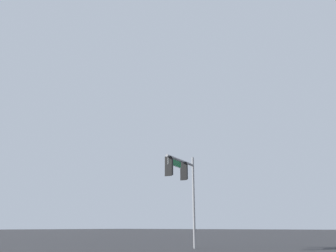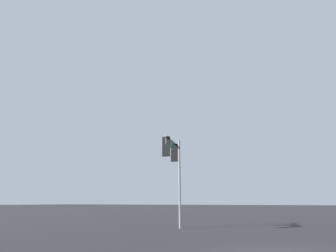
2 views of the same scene
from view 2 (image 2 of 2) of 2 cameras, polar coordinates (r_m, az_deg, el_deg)
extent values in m
cylinder|color=gray|center=(20.26, 2.53, -12.17)|extent=(0.17, 0.17, 6.51)
cylinder|color=gray|center=(18.66, 1.07, -3.58)|extent=(4.09, 0.75, 0.17)
cube|color=black|center=(18.93, 1.39, -5.83)|extent=(0.10, 0.52, 1.30)
cube|color=black|center=(19.12, 1.52, -5.93)|extent=(0.40, 0.37, 1.10)
cylinder|color=black|center=(19.23, 1.51, -4.14)|extent=(0.04, 0.04, 0.12)
cylinder|color=#340503|center=(19.37, 1.65, -5.07)|extent=(0.06, 0.22, 0.22)
cylinder|color=#392D05|center=(19.31, 1.66, -6.03)|extent=(0.06, 0.22, 0.22)
cylinder|color=green|center=(19.25, 1.67, -7.00)|extent=(0.06, 0.22, 0.22)
cube|color=black|center=(16.79, -0.41, -4.48)|extent=(0.10, 0.52, 1.30)
cube|color=black|center=(16.97, -0.25, -4.61)|extent=(0.40, 0.37, 1.10)
cylinder|color=black|center=(17.10, -0.24, -2.60)|extent=(0.04, 0.04, 0.12)
cylinder|color=#340503|center=(17.22, -0.07, -3.66)|extent=(0.06, 0.22, 0.22)
cylinder|color=#392D05|center=(17.15, -0.07, -4.74)|extent=(0.06, 0.22, 0.22)
cylinder|color=green|center=(17.09, -0.07, -5.82)|extent=(0.06, 0.22, 0.22)
cube|color=#0F602D|center=(17.70, 0.35, -3.91)|extent=(1.81, 0.30, 0.42)
cube|color=white|center=(17.70, 0.35, -3.91)|extent=(1.87, 0.29, 0.48)
camera|label=1|loc=(6.38, 129.48, 7.24)|focal=35.00mm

